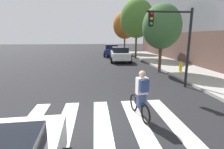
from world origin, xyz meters
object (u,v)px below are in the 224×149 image
Objects in this scene: traffic_light_near at (175,35)px; street_tree_far at (125,25)px; fire_hydrant at (181,67)px; sedan_mid at (120,54)px; street_tree_near at (162,27)px; street_tree_mid at (137,19)px; cyclist at (141,95)px; sedan_far at (112,50)px.

street_tree_far is at bearing 87.78° from traffic_light_near.
fire_hydrant is at bearing 56.38° from traffic_light_near.
sedan_mid is 6.11× the size of fire_hydrant.
street_tree_near reaches higher than sedan_mid.
street_tree_mid is (1.06, 12.85, 2.05)m from traffic_light_near.
street_tree_far is at bearing 81.53° from cyclist.
sedan_mid is 10.67m from traffic_light_near.
sedan_mid is 5.34m from street_tree_mid.
traffic_light_near is 0.63× the size of street_tree_far.
street_tree_mid is (-1.24, 9.39, 4.38)m from fire_hydrant.
sedan_mid is at bearing 97.47° from traffic_light_near.
cyclist is at bearing -127.49° from traffic_light_near.
fire_hydrant is (4.02, -12.57, -0.31)m from sedan_far.
street_tree_mid reaches higher than street_tree_far.
sedan_mid is at bearing 84.62° from cyclist.
traffic_light_near is (1.73, -16.02, 2.02)m from sedan_far.
sedan_mid is 13.93m from cyclist.
sedan_mid is 0.92× the size of street_tree_near.
street_tree_mid is at bearing 77.15° from cyclist.
traffic_light_near is at bearing 52.51° from cyclist.
street_tree_near is (2.24, -6.30, 2.65)m from sedan_mid.
sedan_far is 1.16× the size of traffic_light_near.
street_tree_near is 15.48m from street_tree_far.
street_tree_near is (0.87, 4.09, 0.62)m from traffic_light_near.
street_tree_mid is (2.42, 2.46, 4.08)m from sedan_mid.
cyclist is (-1.30, -13.87, 0.01)m from sedan_mid.
street_tree_mid is 6.70m from street_tree_far.
street_tree_near is (3.54, 7.56, 2.64)m from cyclist.
cyclist is 8.76m from street_tree_near.
sedan_mid is 0.66× the size of street_tree_mid.
street_tree_far is (-0.30, 6.69, -0.40)m from street_tree_mid.
traffic_light_near is 5.38× the size of fire_hydrant.
sedan_mid is 7.19m from street_tree_near.
traffic_light_near reaches higher than cyclist.
traffic_light_near is at bearing -82.53° from sedan_mid.
fire_hydrant is at bearing -23.94° from street_tree_near.
street_tree_mid reaches higher than fire_hydrant.
street_tree_far is (2.48, 3.51, 3.67)m from sedan_far.
street_tree_mid is at bearing -48.80° from sedan_far.
traffic_light_near is 4.22m from street_tree_near.
street_tree_near is (2.60, -11.94, 2.64)m from sedan_far.
cyclist is 17.23m from street_tree_mid.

